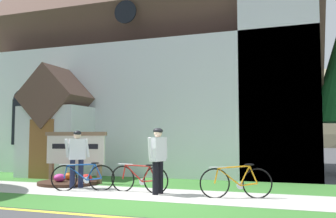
{
  "coord_description": "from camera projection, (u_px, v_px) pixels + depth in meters",
  "views": [
    {
      "loc": [
        3.32,
        -7.74,
        1.47
      ],
      "look_at": [
        -0.54,
        3.37,
        2.35
      ],
      "focal_mm": 40.21,
      "sensor_mm": 36.0,
      "label": 1
    }
  ],
  "objects": [
    {
      "name": "ground",
      "position": [
        191.0,
        183.0,
        12.03
      ],
      "size": [
        140.0,
        140.0,
        0.0
      ],
      "primitive_type": "plane",
      "color": "#3D3D3F"
    },
    {
      "name": "sidewalk_slab",
      "position": [
        67.0,
        190.0,
        10.49
      ],
      "size": [
        32.0,
        2.08,
        0.01
      ],
      "primitive_type": "cube",
      "color": "#B7B5AD",
      "rests_on": "ground"
    },
    {
      "name": "grass_verge",
      "position": [
        21.0,
        200.0,
        8.75
      ],
      "size": [
        32.0,
        1.62,
        0.01
      ],
      "primitive_type": "cube",
      "color": "#38722D",
      "rests_on": "ground"
    },
    {
      "name": "church_lawn",
      "position": [
        108.0,
        180.0,
        12.69
      ],
      "size": [
        24.0,
        2.59,
        0.01
      ],
      "primitive_type": "cube",
      "color": "#38722D",
      "rests_on": "ground"
    },
    {
      "name": "church_building",
      "position": [
        172.0,
        70.0,
        18.5
      ],
      "size": [
        14.24,
        11.58,
        13.61
      ],
      "color": "silver",
      "rests_on": "ground"
    },
    {
      "name": "church_sign",
      "position": [
        75.0,
        149.0,
        12.09
      ],
      "size": [
        2.15,
        0.29,
        1.63
      ],
      "color": "#7F6047",
      "rests_on": "ground"
    },
    {
      "name": "flower_bed",
      "position": [
        69.0,
        182.0,
        11.66
      ],
      "size": [
        1.83,
        1.83,
        0.34
      ],
      "color": "#382319",
      "rests_on": "ground"
    },
    {
      "name": "bicycle_black",
      "position": [
        139.0,
        178.0,
        10.01
      ],
      "size": [
        1.69,
        0.12,
        0.77
      ],
      "color": "black",
      "rests_on": "ground"
    },
    {
      "name": "bicycle_white",
      "position": [
        236.0,
        182.0,
        9.08
      ],
      "size": [
        1.68,
        0.6,
        0.84
      ],
      "color": "black",
      "rests_on": "ground"
    },
    {
      "name": "bicycle_orange",
      "position": [
        83.0,
        177.0,
        10.31
      ],
      "size": [
        1.62,
        0.69,
        0.8
      ],
      "color": "black",
      "rests_on": "ground"
    },
    {
      "name": "cyclist_in_orange_jersey",
      "position": [
        77.0,
        154.0,
        10.87
      ],
      "size": [
        0.55,
        0.54,
        1.66
      ],
      "color": "#191E38",
      "rests_on": "ground"
    },
    {
      "name": "cyclist_in_yellow_jersey",
      "position": [
        158.0,
        155.0,
        9.69
      ],
      "size": [
        0.32,
        0.69,
        1.71
      ],
      "color": "black",
      "rests_on": "ground"
    },
    {
      "name": "yard_deciduous_tree",
      "position": [
        25.0,
        98.0,
        18.87
      ],
      "size": [
        3.41,
        3.41,
        4.82
      ],
      "color": "#4C3823",
      "rests_on": "ground"
    },
    {
      "name": "distant_hill",
      "position": [
        282.0,
        145.0,
        71.39
      ],
      "size": [
        88.22,
        40.48,
        27.93
      ],
      "primitive_type": "ellipsoid",
      "color": "#847A5B",
      "rests_on": "ground"
    }
  ]
}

